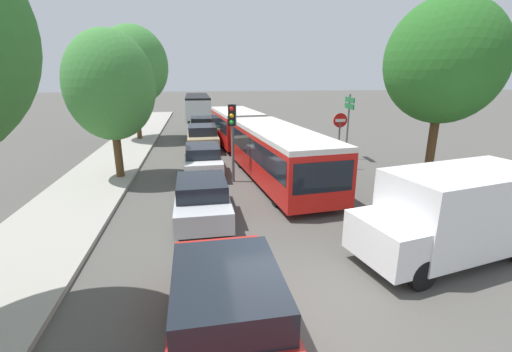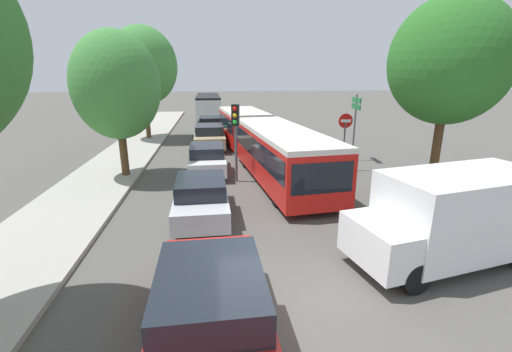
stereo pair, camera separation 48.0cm
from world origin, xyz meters
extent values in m
plane|color=#4F4C47|center=(0.00, 0.00, 0.00)|extent=(200.00, 200.00, 0.00)
cube|color=#9E998E|center=(-6.34, 17.15, 0.07)|extent=(3.20, 44.30, 0.14)
cube|color=red|center=(1.69, 8.70, 1.22)|extent=(3.30, 9.09, 1.92)
cube|color=black|center=(1.69, 8.70, 1.56)|extent=(3.28, 8.74, 0.84)
cube|color=silver|center=(1.69, 8.70, 2.27)|extent=(3.30, 9.09, 0.19)
cube|color=red|center=(0.82, 17.08, 1.22)|extent=(3.01, 6.30, 1.92)
cube|color=black|center=(0.82, 17.08, 1.56)|extent=(3.00, 6.06, 0.84)
cube|color=silver|center=(0.82, 17.08, 2.27)|extent=(3.01, 6.30, 0.19)
cylinder|color=black|center=(1.18, 13.59, 1.22)|extent=(1.85, 1.11, 1.76)
cube|color=black|center=(2.15, 4.32, 1.45)|extent=(2.10, 0.31, 1.03)
cylinder|color=black|center=(2.99, 5.98, 0.47)|extent=(0.38, 0.96, 0.94)
cylinder|color=black|center=(0.99, 5.77, 0.47)|extent=(0.38, 0.96, 0.94)
cylinder|color=black|center=(2.39, 11.64, 0.47)|extent=(0.38, 0.96, 0.94)
cylinder|color=black|center=(0.40, 11.43, 0.47)|extent=(0.38, 0.96, 0.94)
cylinder|color=black|center=(1.81, 17.18, 0.47)|extent=(0.38, 0.96, 0.94)
cylinder|color=black|center=(-0.18, 16.97, 0.47)|extent=(0.38, 0.96, 0.94)
cube|color=silver|center=(-1.62, 34.30, 1.25)|extent=(2.63, 11.29, 1.96)
cube|color=black|center=(-1.62, 34.30, 1.60)|extent=(2.64, 10.73, 0.82)
cube|color=black|center=(-1.62, 34.30, 2.33)|extent=(2.63, 11.29, 0.20)
cylinder|color=black|center=(-2.71, 38.01, 0.49)|extent=(0.30, 0.98, 0.98)
cylinder|color=black|center=(-0.62, 38.03, 0.49)|extent=(0.30, 0.98, 0.98)
cylinder|color=black|center=(-2.63, 30.91, 0.49)|extent=(0.30, 0.98, 0.98)
cylinder|color=black|center=(-0.53, 30.93, 0.49)|extent=(0.30, 0.98, 0.98)
cube|color=#B21E19|center=(-1.39, -0.72, 0.64)|extent=(1.94, 4.47, 0.72)
cube|color=black|center=(-1.38, -0.83, 1.27)|extent=(1.76, 2.35, 0.55)
cylinder|color=black|center=(-2.20, 0.69, 0.34)|extent=(0.24, 0.68, 0.68)
cylinder|color=black|center=(-0.61, 0.71, 0.34)|extent=(0.24, 0.68, 0.68)
cube|color=#B7BABF|center=(-1.70, 5.08, 0.57)|extent=(1.74, 4.01, 0.65)
cube|color=black|center=(-1.70, 4.98, 1.14)|extent=(1.58, 2.11, 0.49)
cylinder|color=black|center=(-2.42, 6.35, 0.30)|extent=(0.22, 0.61, 0.61)
cylinder|color=black|center=(-1.00, 6.36, 0.30)|extent=(0.22, 0.61, 0.61)
cylinder|color=black|center=(-2.39, 3.79, 0.30)|extent=(0.22, 0.61, 0.61)
cylinder|color=black|center=(-0.97, 3.81, 0.30)|extent=(0.22, 0.61, 0.61)
cube|color=white|center=(-1.55, 10.56, 0.57)|extent=(1.74, 4.02, 0.65)
cube|color=black|center=(-1.55, 10.47, 1.14)|extent=(1.58, 2.11, 0.49)
cylinder|color=black|center=(-2.28, 11.83, 0.30)|extent=(0.22, 0.61, 0.61)
cylinder|color=black|center=(-0.86, 11.85, 0.30)|extent=(0.22, 0.61, 0.61)
cylinder|color=black|center=(-2.25, 9.27, 0.30)|extent=(0.22, 0.61, 0.61)
cylinder|color=black|center=(-0.83, 9.29, 0.30)|extent=(0.22, 0.61, 0.61)
cube|color=tan|center=(-1.45, 16.38, 0.63)|extent=(1.93, 4.45, 0.72)
cube|color=black|center=(-1.44, 16.28, 1.26)|extent=(1.75, 2.34, 0.55)
cylinder|color=black|center=(-2.25, 17.79, 0.34)|extent=(0.24, 0.68, 0.67)
cylinder|color=black|center=(-0.68, 17.81, 0.34)|extent=(0.24, 0.68, 0.67)
cylinder|color=black|center=(-2.21, 14.96, 0.34)|extent=(0.24, 0.68, 0.67)
cylinder|color=black|center=(-0.64, 14.98, 0.34)|extent=(0.24, 0.68, 0.67)
cube|color=#236638|center=(-1.41, 21.72, 0.59)|extent=(1.80, 4.15, 0.67)
cube|color=black|center=(-1.41, 21.62, 1.18)|extent=(1.64, 2.18, 0.51)
cylinder|color=black|center=(-2.16, 23.03, 0.31)|extent=(0.22, 0.63, 0.63)
cylinder|color=black|center=(-0.69, 23.05, 0.31)|extent=(0.22, 0.63, 0.63)
cylinder|color=black|center=(-2.13, 20.39, 0.31)|extent=(0.22, 0.63, 0.63)
cylinder|color=black|center=(-0.66, 20.41, 0.31)|extent=(0.22, 0.63, 0.63)
cube|color=white|center=(4.89, 1.51, 1.31)|extent=(4.41, 2.77, 2.00)
cube|color=white|center=(2.44, 1.02, 0.84)|extent=(1.26, 2.04, 1.00)
cylinder|color=black|center=(2.99, 0.28, 0.36)|extent=(0.75, 0.38, 0.72)
cylinder|color=black|center=(2.66, 1.92, 0.36)|extent=(0.75, 0.38, 0.72)
cylinder|color=black|center=(5.90, 2.57, 0.36)|extent=(0.75, 0.38, 0.72)
cylinder|color=#56595E|center=(-0.26, 8.96, 1.70)|extent=(0.12, 0.12, 3.40)
cube|color=black|center=(-0.26, 8.96, 2.95)|extent=(0.37, 0.32, 0.90)
sphere|color=red|center=(-0.29, 8.82, 3.23)|extent=(0.18, 0.18, 0.18)
sphere|color=#EAAD14|center=(-0.29, 8.82, 2.95)|extent=(0.18, 0.18, 0.18)
sphere|color=green|center=(-0.29, 8.82, 2.67)|extent=(0.18, 0.18, 0.18)
cylinder|color=#56595E|center=(5.13, 10.13, 1.20)|extent=(0.08, 0.08, 2.40)
cylinder|color=red|center=(5.13, 10.13, 2.47)|extent=(0.70, 0.03, 0.70)
cube|color=white|center=(5.13, 10.11, 2.47)|extent=(0.50, 0.04, 0.14)
cylinder|color=#56595E|center=(6.47, 12.15, 1.80)|extent=(0.10, 0.10, 3.60)
cube|color=#197A38|center=(6.47, 12.15, 3.30)|extent=(0.20, 1.40, 0.28)
cube|color=#197A38|center=(6.47, 12.15, 2.96)|extent=(0.20, 1.40, 0.28)
cylinder|color=#51381E|center=(-5.31, 10.22, 1.20)|extent=(0.35, 0.35, 2.41)
ellipsoid|color=#3D7F38|center=(-5.31, 10.22, 4.15)|extent=(3.74, 3.74, 4.63)
cylinder|color=#51381E|center=(-5.93, 20.23, 1.60)|extent=(0.33, 0.33, 3.19)
ellipsoid|color=#3D7F38|center=(-5.93, 20.23, 5.21)|extent=(4.77, 4.77, 5.39)
ellipsoid|color=#33752D|center=(-6.45, 20.25, 4.41)|extent=(2.86, 2.86, 2.97)
cylinder|color=#51381E|center=(6.93, 5.73, 1.71)|extent=(0.32, 0.32, 3.42)
ellipsoid|color=#286623|center=(6.93, 5.73, 5.05)|extent=(4.07, 4.07, 4.34)
camera|label=1|loc=(-1.73, -5.63, 4.57)|focal=24.00mm
camera|label=2|loc=(-1.26, -5.71, 4.57)|focal=24.00mm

